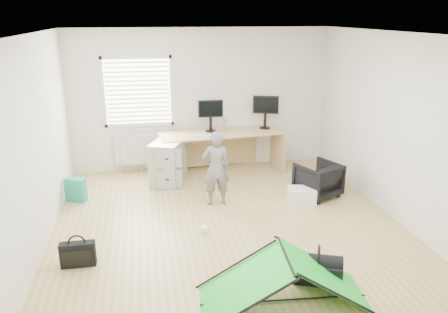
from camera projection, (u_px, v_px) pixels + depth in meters
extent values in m
plane|color=tan|center=(229.00, 227.00, 6.30)|extent=(5.50, 5.50, 0.00)
cube|color=silver|center=(202.00, 100.00, 8.44)|extent=(5.00, 0.02, 2.70)
cube|color=silver|center=(138.00, 92.00, 8.13)|extent=(1.20, 0.06, 1.20)
cube|color=silver|center=(141.00, 149.00, 8.44)|extent=(1.00, 0.12, 0.60)
cube|color=tan|center=(221.00, 152.00, 8.40)|extent=(2.38, 0.96, 0.79)
cube|color=#9FA2A4|center=(168.00, 163.00, 7.84)|extent=(0.73, 0.81, 0.78)
cube|color=black|center=(211.00, 120.00, 8.28)|extent=(0.47, 0.12, 0.45)
cube|color=black|center=(265.00, 117.00, 8.50)|extent=(0.50, 0.26, 0.47)
cube|color=beige|center=(205.00, 135.00, 8.03)|extent=(0.47, 0.28, 0.02)
cylinder|color=#AB5F64|center=(225.00, 125.00, 8.31)|extent=(0.08, 0.08, 0.25)
imported|color=black|center=(318.00, 179.00, 7.31)|extent=(0.83, 0.84, 0.58)
imported|color=slate|center=(216.00, 168.00, 6.91)|extent=(0.45, 0.30, 1.21)
cube|color=white|center=(301.00, 195.00, 7.09)|extent=(0.49, 0.39, 0.25)
cube|color=#1E8B75|center=(76.00, 190.00, 7.13)|extent=(0.36, 0.27, 0.39)
cube|color=black|center=(78.00, 254.00, 5.30)|extent=(0.42, 0.13, 0.31)
cube|color=silver|center=(204.00, 230.00, 6.12)|extent=(0.12, 0.12, 0.10)
cube|color=black|center=(317.00, 272.00, 5.01)|extent=(0.61, 0.46, 0.24)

